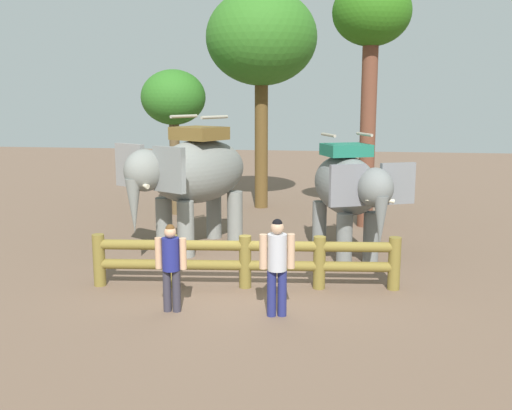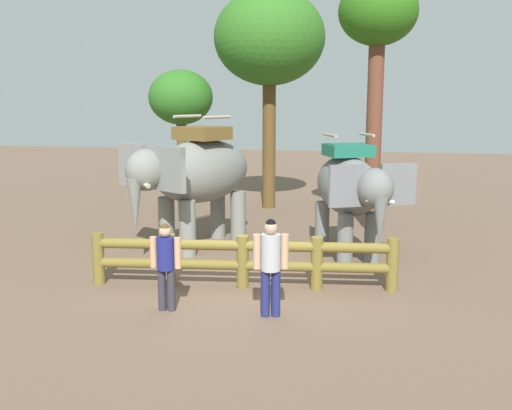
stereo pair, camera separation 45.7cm
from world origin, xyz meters
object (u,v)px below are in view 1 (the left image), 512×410
object	(u,v)px
tree_far_right	(371,26)
tree_back_center	(173,100)
elephant_center	(349,189)
tourist_man_in_blue	(277,260)
elephant_near_left	(193,175)
tree_far_left	(261,40)
log_fence	(245,258)
tourist_woman_in_black	(171,261)

from	to	relation	value
tree_far_right	tree_back_center	bearing A→B (deg)	171.00
elephant_center	tourist_man_in_blue	world-z (taller)	elephant_center
elephant_near_left	tree_far_right	xyz separation A→B (m)	(4.30, 3.26, 3.81)
elephant_near_left	tree_far_left	bearing A→B (deg)	81.25
log_fence	tree_back_center	size ratio (longest dim) A/B	1.32
tourist_man_in_blue	tree_far_right	world-z (taller)	tree_far_right
tourist_woman_in_black	tree_far_right	xyz separation A→B (m)	(3.59, 7.57, 4.75)
log_fence	tree_far_right	size ratio (longest dim) A/B	0.87
elephant_near_left	tree_far_right	distance (m)	6.61
log_fence	tourist_woman_in_black	distance (m)	1.86
log_fence	tourist_man_in_blue	xyz separation A→B (m)	(0.79, -1.44, 0.39)
tourist_woman_in_black	tree_back_center	distance (m)	9.25
elephant_center	tourist_man_in_blue	distance (m)	4.24
tree_far_left	tree_far_right	bearing A→B (deg)	-36.19
tourist_woman_in_black	tree_far_right	distance (m)	9.63
log_fence	elephant_center	bearing A→B (deg)	51.97
elephant_center	tree_back_center	bearing A→B (deg)	140.80
tourist_man_in_blue	tree_far_left	distance (m)	11.13
tourist_man_in_blue	tree_far_left	world-z (taller)	tree_far_left
elephant_center	tree_far_right	distance (m)	5.37
elephant_center	tree_far_left	bearing A→B (deg)	115.74
log_fence	elephant_near_left	bearing A→B (deg)	122.12
tree_far_right	tree_far_left	bearing A→B (deg)	143.81
elephant_near_left	tourist_man_in_blue	world-z (taller)	elephant_near_left
tourist_man_in_blue	log_fence	bearing A→B (deg)	118.84
tree_far_left	tree_far_right	size ratio (longest dim) A/B	1.03
elephant_near_left	elephant_center	size ratio (longest dim) A/B	1.11
tourist_woman_in_black	tree_back_center	xyz separation A→B (m)	(-2.39, 8.51, 2.71)
log_fence	tree_back_center	distance (m)	8.38
log_fence	elephant_near_left	size ratio (longest dim) A/B	1.58
elephant_near_left	tourist_woman_in_black	xyz separation A→B (m)	(0.71, -4.31, -0.94)
log_fence	tree_far_right	xyz separation A→B (m)	(2.53, 6.07, 5.06)
elephant_near_left	tree_far_left	xyz separation A→B (m)	(0.89, 5.75, 3.71)
tourist_man_in_blue	tree_far_right	xyz separation A→B (m)	(1.74, 7.51, 4.67)
tourist_woman_in_black	tree_far_right	world-z (taller)	tree_far_right
elephant_near_left	tourist_man_in_blue	size ratio (longest dim) A/B	2.23
tree_far_right	tourist_man_in_blue	bearing A→B (deg)	-103.02
elephant_center	tree_back_center	world-z (taller)	tree_back_center
tree_far_left	tree_far_right	distance (m)	4.23
elephant_near_left	tourist_woman_in_black	distance (m)	4.47
log_fence	elephant_near_left	distance (m)	3.55
log_fence	tourist_man_in_blue	world-z (taller)	tourist_man_in_blue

